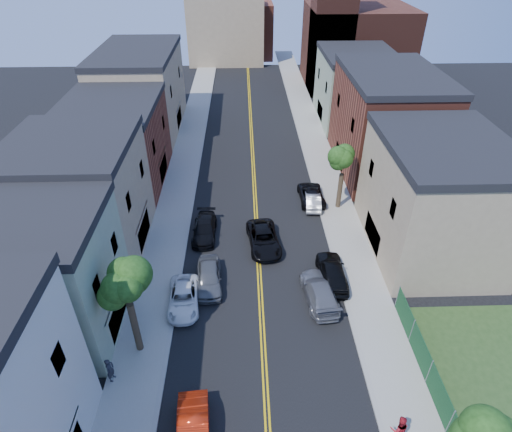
{
  "coord_description": "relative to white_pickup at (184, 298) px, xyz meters",
  "views": [
    {
      "loc": [
        -1.03,
        -3.65,
        22.55
      ],
      "look_at": [
        -0.09,
        25.93,
        2.0
      ],
      "focal_mm": 29.67,
      "sensor_mm": 36.0,
      "label": 1
    }
  ],
  "objects": [
    {
      "name": "bldg_left_palegrn",
      "position": [
        -8.5,
        -1.82,
        3.61
      ],
      "size": [
        9.0,
        8.0,
        8.5
      ],
      "primitive_type": "cube",
      "color": "gray",
      "rests_on": "ground"
    },
    {
      "name": "curb_left",
      "position": [
        -0.65,
        22.18,
        -0.57
      ],
      "size": [
        0.3,
        100.0,
        0.15
      ],
      "primitive_type": "cube",
      "color": "gray",
      "rests_on": "ground"
    },
    {
      "name": "bldg_left_tan_near",
      "position": [
        -8.5,
        7.18,
        3.86
      ],
      "size": [
        9.0,
        10.0,
        9.0
      ],
      "primitive_type": "cube",
      "color": "#998466",
      "rests_on": "ground"
    },
    {
      "name": "backdrop_center",
      "position": [
        5.5,
        68.18,
        4.36
      ],
      "size": [
        10.0,
        8.0,
        10.0
      ],
      "primitive_type": "cube",
      "color": "brown",
      "rests_on": "ground"
    },
    {
      "name": "curb_right",
      "position": [
        11.65,
        22.18,
        -0.57
      ],
      "size": [
        0.3,
        100.0,
        0.15
      ],
      "primitive_type": "cube",
      "color": "gray",
      "rests_on": "ground"
    },
    {
      "name": "pedestrian_right",
      "position": [
        12.2,
        -10.11,
        0.48
      ],
      "size": [
        1.02,
        0.84,
        1.94
      ],
      "primitive_type": "imported",
      "rotation": [
        0.0,
        0.0,
        3.02
      ],
      "color": "#A41924",
      "rests_on": "sidewalk_right"
    },
    {
      "name": "grey_car_left",
      "position": [
        1.7,
        1.96,
        0.14
      ],
      "size": [
        2.17,
        4.72,
        1.57
      ],
      "primitive_type": "imported",
      "rotation": [
        0.0,
        0.0,
        0.07
      ],
      "color": "#505357",
      "rests_on": "ground"
    },
    {
      "name": "black_car_left",
      "position": [
        0.94,
        8.16,
        0.06
      ],
      "size": [
        2.05,
        4.86,
        1.4
      ],
      "primitive_type": "imported",
      "rotation": [
        0.0,
        0.0,
        -0.02
      ],
      "color": "black",
      "rests_on": "ground"
    },
    {
      "name": "bldg_left_tan_far",
      "position": [
        -8.5,
        32.18,
        4.11
      ],
      "size": [
        9.0,
        16.0,
        9.5
      ],
      "primitive_type": "cube",
      "color": "#998466",
      "rests_on": "ground"
    },
    {
      "name": "sidewalk_left",
      "position": [
        -2.4,
        22.18,
        -0.57
      ],
      "size": [
        3.2,
        100.0,
        0.15
      ],
      "primitive_type": "cube",
      "color": "gray",
      "rests_on": "ground"
    },
    {
      "name": "sidewalk_right",
      "position": [
        13.4,
        22.18,
        -0.57
      ],
      "size": [
        3.2,
        100.0,
        0.15
      ],
      "primitive_type": "cube",
      "color": "gray",
      "rests_on": "ground"
    },
    {
      "name": "bldg_right_palegrn",
      "position": [
        19.5,
        34.18,
        3.61
      ],
      "size": [
        9.0,
        12.0,
        8.5
      ],
      "primitive_type": "cube",
      "color": "gray",
      "rests_on": "ground"
    },
    {
      "name": "pedestrian_left",
      "position": [
        -3.6,
        -6.02,
        0.38
      ],
      "size": [
        0.55,
        0.71,
        1.74
      ],
      "primitive_type": "imported",
      "rotation": [
        0.0,
        0.0,
        1.34
      ],
      "color": "#25252D",
      "rests_on": "sidewalk_left"
    },
    {
      "name": "backdrop_left",
      "position": [
        1.5,
        64.18,
        5.36
      ],
      "size": [
        14.0,
        8.0,
        12.0
      ],
      "primitive_type": "cube",
      "color": "#998466",
      "rests_on": "ground"
    },
    {
      "name": "church",
      "position": [
        21.83,
        49.24,
        6.6
      ],
      "size": [
        16.2,
        14.2,
        22.6
      ],
      "color": "#4C2319",
      "rests_on": "ground"
    },
    {
      "name": "black_suv_lane",
      "position": [
        6.0,
        6.54,
        0.1
      ],
      "size": [
        3.03,
        5.57,
        1.48
      ],
      "primitive_type": "imported",
      "rotation": [
        0.0,
        0.0,
        0.11
      ],
      "color": "black",
      "rests_on": "ground"
    },
    {
      "name": "dark_car_right_far",
      "position": [
        11.0,
        13.65,
        0.04
      ],
      "size": [
        2.38,
        4.97,
        1.37
      ],
      "primitive_type": "imported",
      "rotation": [
        0.0,
        0.0,
        3.16
      ],
      "color": "black",
      "rests_on": "ground"
    },
    {
      "name": "silver_car_right",
      "position": [
        11.0,
        12.62,
        0.02
      ],
      "size": [
        1.69,
        4.13,
        1.33
      ],
      "primitive_type": "imported",
      "rotation": [
        0.0,
        0.0,
        3.07
      ],
      "color": "#B5B8BE",
      "rests_on": "ground"
    },
    {
      "name": "black_car_right",
      "position": [
        11.0,
        2.2,
        0.2
      ],
      "size": [
        2.04,
        4.97,
        1.69
      ],
      "primitive_type": "imported",
      "rotation": [
        0.0,
        0.0,
        3.13
      ],
      "color": "black",
      "rests_on": "ground"
    },
    {
      "name": "bldg_right_tan",
      "position": [
        19.5,
        6.18,
        3.86
      ],
      "size": [
        9.0,
        12.0,
        9.0
      ],
      "primitive_type": "cube",
      "color": "#998466",
      "rests_on": "ground"
    },
    {
      "name": "tree_right_far",
      "position": [
        13.42,
        12.18,
        5.12
      ],
      "size": [
        4.4,
        4.4,
        8.03
      ],
      "color": "#382B1C",
      "rests_on": "sidewalk_right"
    },
    {
      "name": "bldg_right_brick",
      "position": [
        19.5,
        20.18,
        4.36
      ],
      "size": [
        9.0,
        14.0,
        10.0
      ],
      "primitive_type": "cube",
      "color": "brown",
      "rests_on": "ground"
    },
    {
      "name": "tree_left_mid",
      "position": [
        -2.38,
        -3.82,
        5.94
      ],
      "size": [
        5.2,
        5.2,
        9.29
      ],
      "color": "#382B1C",
      "rests_on": "sidewalk_left"
    },
    {
      "name": "grey_car_right",
      "position": [
        9.74,
        0.25,
        0.11
      ],
      "size": [
        2.6,
        5.38,
        1.51
      ],
      "primitive_type": "imported",
      "rotation": [
        0.0,
        0.0,
        3.24
      ],
      "color": "slate",
      "rests_on": "ground"
    },
    {
      "name": "bldg_left_brick",
      "position": [
        -8.5,
        18.18,
        3.36
      ],
      "size": [
        9.0,
        12.0,
        8.0
      ],
      "primitive_type": "cube",
      "color": "brown",
      "rests_on": "ground"
    },
    {
      "name": "white_pickup",
      "position": [
        0.0,
        0.0,
        0.0
      ],
      "size": [
        2.42,
        4.74,
        1.28
      ],
      "primitive_type": "imported",
      "rotation": [
        0.0,
        0.0,
        0.06
      ],
      "color": "white",
      "rests_on": "ground"
    },
    {
      "name": "fence_right",
      "position": [
        15.0,
        -8.32,
        0.46
      ],
      "size": [
        0.04,
        15.0,
        1.9
      ],
      "primitive_type": "cube",
      "color": "#143F1E",
      "rests_on": "sidewalk_right"
    }
  ]
}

